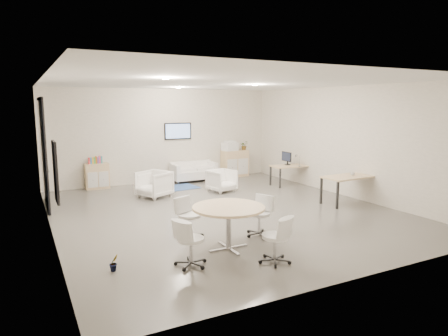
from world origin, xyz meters
TOP-DOWN VIEW (x-y plane):
  - room_shell at (0.00, 0.00)m, footprint 9.60×10.60m
  - glass_door at (-3.95, 2.51)m, footprint 0.09×1.90m
  - artwork at (-3.97, -1.60)m, footprint 0.05×0.54m
  - wall_tv at (0.50, 4.46)m, footprint 0.98×0.06m
  - ceiling_spots at (-0.20, 0.83)m, footprint 3.14×4.14m
  - sideboard_left at (-2.34, 4.29)m, footprint 0.72×0.38m
  - sideboard_right at (2.66, 4.24)m, footprint 0.98×0.47m
  - books at (-2.37, 4.29)m, footprint 0.42×0.14m
  - printer at (2.45, 4.24)m, footprint 0.58×0.51m
  - loveseat at (0.91, 4.11)m, footprint 1.56×0.80m
  - blue_rug at (-0.07, 3.22)m, footprint 1.47×1.07m
  - armchair_left at (-1.08, 2.30)m, footprint 1.05×1.07m
  - armchair_right at (1.02, 2.09)m, footprint 0.87×0.83m
  - desk_rear at (3.50, 1.93)m, footprint 1.33×0.75m
  - desk_front at (3.39, -0.85)m, footprint 1.49×0.80m
  - monitor at (3.46, 2.08)m, footprint 0.20×0.50m
  - round_table at (-1.14, -2.45)m, footprint 1.34×1.34m
  - meeting_chairs at (-1.14, -2.45)m, footprint 2.61×2.61m
  - plant_cabinet at (3.04, 4.21)m, footprint 0.38×0.40m
  - plant_floor at (-3.26, -2.48)m, footprint 0.25×0.31m
  - cup at (3.52, -0.85)m, footprint 0.12×0.11m

SIDE VIEW (x-z plane):
  - blue_rug at x=-0.07m, z-range 0.00..0.01m
  - plant_floor at x=-3.26m, z-range 0.00..0.12m
  - loveseat at x=0.91m, z-range 0.03..0.61m
  - armchair_right at x=1.02m, z-range 0.00..0.75m
  - sideboard_left at x=-2.34m, z-range 0.00..0.81m
  - meeting_chairs at x=-1.14m, z-range 0.00..0.82m
  - armchair_left at x=-1.08m, z-range 0.00..0.84m
  - sideboard_right at x=2.66m, z-range 0.00..0.98m
  - desk_rear at x=3.50m, z-range 0.26..0.93m
  - desk_front at x=3.39m, z-range 0.30..1.06m
  - round_table at x=-1.14m, z-range 0.33..1.14m
  - cup at x=3.52m, z-range 0.76..0.87m
  - monitor at x=3.46m, z-range 0.68..1.12m
  - books at x=-2.37m, z-range 0.81..1.03m
  - plant_cabinet at x=3.04m, z-range 0.98..1.24m
  - printer at x=2.45m, z-range 0.97..1.33m
  - glass_door at x=-3.95m, z-range 0.08..2.93m
  - artwork at x=-3.97m, z-range 1.03..2.07m
  - room_shell at x=0.00m, z-range -0.80..4.00m
  - wall_tv at x=0.50m, z-range 1.46..2.04m
  - ceiling_spots at x=-0.20m, z-range 3.17..3.20m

